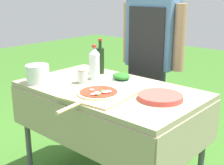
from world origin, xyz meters
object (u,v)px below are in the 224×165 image
at_px(sauce_jar, 82,77).
at_px(oil_bottle, 100,60).
at_px(prep_table, 109,100).
at_px(water_bottle, 94,63).
at_px(herb_container, 121,77).
at_px(plate_stack, 160,97).
at_px(person_cook, 152,50).
at_px(mixing_tub, 38,74).
at_px(pizza_on_peel, 98,94).

bearing_deg(sauce_jar, oil_bottle, 107.77).
relative_size(prep_table, water_bottle, 4.97).
distance_m(prep_table, oil_bottle, 0.43).
bearing_deg(herb_container, water_bottle, -146.44).
bearing_deg(plate_stack, person_cook, 128.32).
height_order(prep_table, water_bottle, water_bottle).
distance_m(mixing_tub, plate_stack, 0.89).
height_order(pizza_on_peel, herb_container, herb_container).
xyz_separation_m(prep_table, plate_stack, (0.40, 0.03, 0.11)).
xyz_separation_m(oil_bottle, mixing_tub, (-0.15, -0.49, -0.04)).
distance_m(pizza_on_peel, sauce_jar, 0.32).
xyz_separation_m(prep_table, pizza_on_peel, (0.07, -0.18, 0.10)).
height_order(oil_bottle, plate_stack, oil_bottle).
bearing_deg(mixing_tub, pizza_on_peel, 8.42).
relative_size(mixing_tub, sauce_jar, 1.62).
distance_m(herb_container, plate_stack, 0.48).
relative_size(prep_table, herb_container, 5.86).
bearing_deg(mixing_tub, prep_table, 30.11).
relative_size(prep_table, oil_bottle, 4.60).
height_order(prep_table, sauce_jar, sauce_jar).
bearing_deg(mixing_tub, oil_bottle, 73.50).
distance_m(person_cook, pizza_on_peel, 0.91).
distance_m(water_bottle, herb_container, 0.22).
relative_size(pizza_on_peel, water_bottle, 2.28).
height_order(person_cook, water_bottle, person_cook).
relative_size(person_cook, herb_container, 7.36).
bearing_deg(person_cook, herb_container, 97.38).
height_order(oil_bottle, water_bottle, oil_bottle).
bearing_deg(person_cook, prep_table, 99.31).
relative_size(pizza_on_peel, plate_stack, 2.11).
xyz_separation_m(oil_bottle, sauce_jar, (0.09, -0.28, -0.07)).
height_order(person_cook, mixing_tub, person_cook).
xyz_separation_m(mixing_tub, plate_stack, (0.85, 0.29, -0.05)).
xyz_separation_m(pizza_on_peel, sauce_jar, (-0.28, 0.14, 0.03)).
height_order(herb_container, mixing_tub, mixing_tub).
distance_m(prep_table, pizza_on_peel, 0.22).
height_order(person_cook, oil_bottle, person_cook).
distance_m(pizza_on_peel, water_bottle, 0.41).
bearing_deg(oil_bottle, sauce_jar, -72.23).
bearing_deg(pizza_on_peel, herb_container, 100.98).
bearing_deg(oil_bottle, prep_table, -37.50).
height_order(prep_table, oil_bottle, oil_bottle).
relative_size(person_cook, oil_bottle, 5.78).
distance_m(pizza_on_peel, herb_container, 0.40).
height_order(pizza_on_peel, oil_bottle, oil_bottle).
bearing_deg(pizza_on_peel, sauce_jar, 147.21).
xyz_separation_m(prep_table, water_bottle, (-0.22, 0.08, 0.21)).
distance_m(person_cook, mixing_tub, 1.01).
distance_m(water_bottle, sauce_jar, 0.15).
bearing_deg(prep_table, water_bottle, 159.27).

